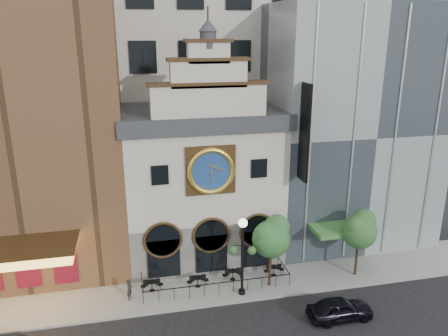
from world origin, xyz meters
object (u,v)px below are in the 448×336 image
Objects in this scene: tree_right at (360,229)px; bistro_3 at (274,270)px; bistro_1 at (198,281)px; pedestrian at (130,289)px; lamppost at (243,248)px; car_right at (340,309)px; bistro_2 at (233,274)px; bistro_0 at (152,285)px; tree_left at (271,236)px.

bistro_3 is at bearing 169.43° from tree_right.
tree_right is at bearing -4.37° from bistro_1.
pedestrian is at bearing 178.48° from tree_right.
bistro_3 is 0.27× the size of lamppost.
car_right is at bearing -33.00° from bistro_1.
bistro_2 is at bearing 7.21° from bistro_1.
bistro_0 is 0.30× the size of tree_right.
pedestrian is (-7.59, -0.82, 0.28)m from bistro_2.
lamppost is (0.19, -1.95, 3.14)m from bistro_2.
bistro_0 is 9.28m from tree_left.
bistro_1 is 0.27× the size of lamppost.
bistro_2 is 7.64m from pedestrian.
bistro_1 is 1.00× the size of bistro_2.
car_right is 0.83× the size of tree_right.
lamppost reaches higher than tree_right.
tree_left is (-0.70, -1.16, 3.49)m from bistro_3.
tree_right is at bearing -7.69° from bistro_2.
lamppost reaches higher than tree_left.
lamppost reaches higher than pedestrian.
bistro_0 is 7.19m from lamppost.
pedestrian reaches higher than car_right.
bistro_0 is at bearing 177.31° from bistro_1.
lamppost is 2.43m from tree_left.
bistro_1 and bistro_3 have the same top height.
bistro_3 is at bearing 24.15° from car_right.
tree_left reaches higher than bistro_2.
bistro_0 is 0.37× the size of car_right.
bistro_2 is 0.27× the size of lamppost.
car_right is (11.80, -5.67, 0.12)m from bistro_0.
tree_right is at bearing -10.57° from bistro_3.
lamppost is 1.08× the size of tree_left.
bistro_3 is 10.82m from pedestrian.
tree_right is at bearing -4.01° from bistro_0.
car_right reaches higher than bistro_1.
lamppost reaches higher than bistro_0.
bistro_3 is 0.29× the size of tree_left.
bistro_0 is 15.83m from tree_right.
lamppost is at bearing -84.31° from bistro_2.
bistro_0 and bistro_3 have the same top height.
tree_right is (12.13, -0.93, 3.36)m from bistro_1.
lamppost reaches higher than bistro_3.
bistro_1 is 1.00× the size of bistro_3.
bistro_2 is at bearing -59.35° from pedestrian.
bistro_2 is at bearing 178.00° from bistro_3.
lamppost is (-5.58, 3.91, 3.02)m from car_right.
tree_left is at bearing 179.98° from tree_right.
bistro_1 is at bearing 169.97° from tree_left.
tree_left is 6.91m from tree_right.
tree_left reaches higher than tree_right.
lamppost is 9.24m from tree_right.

